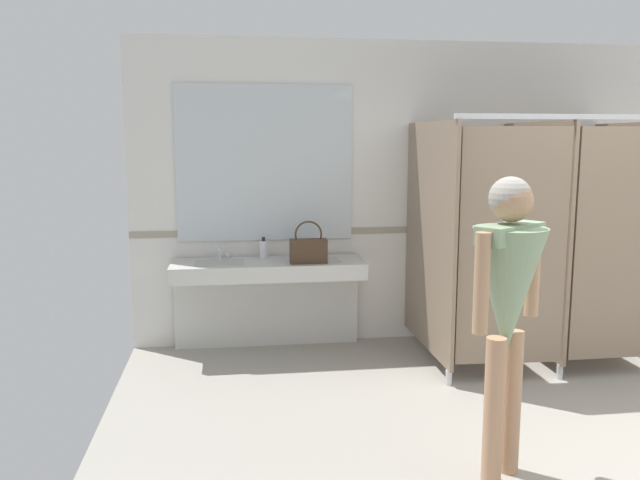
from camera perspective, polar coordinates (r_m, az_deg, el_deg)
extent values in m
cube|color=silver|center=(6.52, 16.34, 4.13)|extent=(7.16, 0.12, 2.79)
cube|color=#9E937F|center=(6.49, 16.44, 1.05)|extent=(7.16, 0.01, 0.06)
cube|color=silver|center=(5.70, -4.62, -2.58)|extent=(1.69, 0.54, 0.14)
cube|color=silver|center=(6.01, -4.70, -6.04)|extent=(1.69, 0.08, 0.69)
cube|color=#ADADA8|center=(5.66, -8.88, -2.53)|extent=(0.42, 0.30, 0.11)
cylinder|color=silver|center=(5.84, -8.88, -1.12)|extent=(0.04, 0.04, 0.11)
cylinder|color=silver|center=(5.78, -8.90, -0.77)|extent=(0.03, 0.11, 0.03)
sphere|color=silver|center=(5.86, -8.18, -1.33)|extent=(0.04, 0.04, 0.04)
cube|color=#ADADA8|center=(5.70, -0.36, -2.33)|extent=(0.42, 0.30, 0.11)
cylinder|color=silver|center=(5.89, -0.63, -0.94)|extent=(0.04, 0.04, 0.11)
cylinder|color=silver|center=(5.83, -0.56, -0.59)|extent=(0.03, 0.11, 0.03)
sphere|color=silver|center=(5.91, 0.03, -1.14)|extent=(0.04, 0.04, 0.04)
cube|color=silver|center=(5.87, -4.89, 6.79)|extent=(1.59, 0.02, 1.40)
cube|color=#84705B|center=(5.51, 9.65, 0.28)|extent=(0.03, 1.30, 1.92)
cylinder|color=silver|center=(5.22, 11.33, -11.84)|extent=(0.05, 0.05, 0.12)
cube|color=#84705B|center=(5.85, 18.27, 0.45)|extent=(0.03, 1.30, 1.92)
cylinder|color=silver|center=(5.58, 20.46, -10.87)|extent=(0.05, 0.05, 0.12)
cube|color=#84705B|center=(6.31, 25.80, 0.60)|extent=(0.03, 1.30, 1.92)
cube|color=#84705B|center=(5.10, 16.68, -0.65)|extent=(0.84, 0.08, 1.82)
cube|color=#84705B|center=(5.55, 25.36, -0.40)|extent=(0.84, 0.03, 1.82)
cube|color=#B7BABF|center=(5.25, 21.81, 10.10)|extent=(1.90, 0.04, 0.04)
cylinder|color=tan|center=(3.92, 16.57, -13.60)|extent=(0.11, 0.11, 0.83)
cylinder|color=tan|center=(3.78, 15.11, -14.42)|extent=(0.11, 0.11, 0.83)
cone|color=gray|center=(3.65, 16.29, -4.49)|extent=(0.56, 0.56, 0.71)
cube|color=gray|center=(3.59, 16.51, 0.58)|extent=(0.46, 0.39, 0.10)
cylinder|color=tan|center=(3.85, 18.33, -2.54)|extent=(0.08, 0.08, 0.53)
cylinder|color=tan|center=(3.42, 14.12, -3.76)|extent=(0.08, 0.08, 0.53)
sphere|color=tan|center=(3.57, 16.63, 3.33)|extent=(0.23, 0.23, 0.23)
sphere|color=#A59E93|center=(3.57, 16.51, 3.58)|extent=(0.23, 0.23, 0.23)
cube|color=#3F2D1E|center=(5.56, -1.03, -0.99)|extent=(0.32, 0.12, 0.21)
torus|color=#3F2D1E|center=(5.54, -1.03, 0.48)|extent=(0.24, 0.02, 0.24)
cylinder|color=white|center=(5.83, -5.02, -0.84)|extent=(0.07, 0.07, 0.16)
cylinder|color=black|center=(5.81, -5.03, 0.09)|extent=(0.03, 0.03, 0.04)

